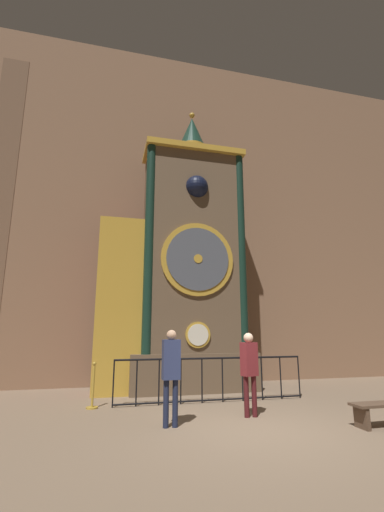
# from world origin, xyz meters

# --- Properties ---
(ground_plane) EXTENTS (28.00, 28.00, 0.00)m
(ground_plane) POSITION_xyz_m (0.00, 0.00, 0.00)
(ground_plane) COLOR #75604C
(cathedral_back_wall) EXTENTS (24.00, 0.32, 13.09)m
(cathedral_back_wall) POSITION_xyz_m (-0.09, 6.11, 6.54)
(cathedral_back_wall) COLOR #846047
(cathedral_back_wall) RESTS_ON ground_plane
(clock_tower) EXTENTS (5.02, 1.82, 9.71)m
(clock_tower) POSITION_xyz_m (-0.52, 4.59, 3.87)
(clock_tower) COLOR brown
(clock_tower) RESTS_ON ground_plane
(railing_fence) EXTENTS (5.08, 0.05, 1.12)m
(railing_fence) POSITION_xyz_m (-0.06, 2.69, 0.62)
(railing_fence) COLOR black
(railing_fence) RESTS_ON ground_plane
(visitor_near) EXTENTS (0.35, 0.23, 1.82)m
(visitor_near) POSITION_xyz_m (-1.54, 0.65, 1.09)
(visitor_near) COLOR #1B213A
(visitor_near) RESTS_ON ground_plane
(visitor_far) EXTENTS (0.39, 0.32, 1.76)m
(visitor_far) POSITION_xyz_m (0.28, 1.02, 1.06)
(visitor_far) COLOR #461518
(visitor_far) RESTS_ON ground_plane
(stanchion_post) EXTENTS (0.28, 0.28, 1.07)m
(stanchion_post) POSITION_xyz_m (-3.05, 2.72, 0.35)
(stanchion_post) COLOR #B28E33
(stanchion_post) RESTS_ON ground_plane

